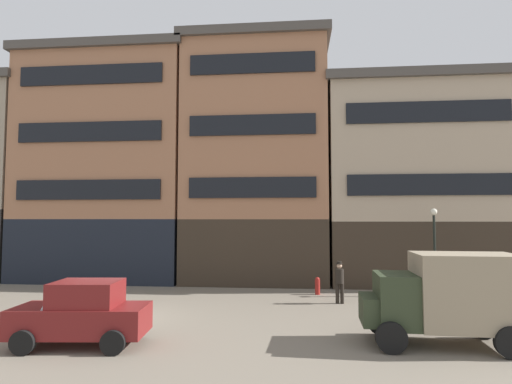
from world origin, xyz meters
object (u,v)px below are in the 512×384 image
at_px(pedestrian_officer, 340,280).
at_px(streetlamp_curbside, 434,239).
at_px(sedan_light, 83,313).
at_px(fire_hydrant_curbside, 317,286).
at_px(delivery_truck_near, 445,295).

height_order(pedestrian_officer, streetlamp_curbside, streetlamp_curbside).
distance_m(sedan_light, fire_hydrant_curbside, 11.44).
relative_size(delivery_truck_near, sedan_light, 1.15).
bearing_deg(delivery_truck_near, sedan_light, -174.55).
bearing_deg(sedan_light, streetlamp_curbside, 35.69).
relative_size(sedan_light, fire_hydrant_curbside, 4.62).
bearing_deg(fire_hydrant_curbside, streetlamp_curbside, 1.04).
xyz_separation_m(sedan_light, streetlamp_curbside, (12.61, 9.06, 1.76)).
bearing_deg(fire_hydrant_curbside, sedan_light, -128.37).
height_order(sedan_light, fire_hydrant_curbside, sedan_light).
distance_m(delivery_truck_near, fire_hydrant_curbside, 8.67).
relative_size(delivery_truck_near, streetlamp_curbside, 1.07).
height_order(delivery_truck_near, pedestrian_officer, delivery_truck_near).
relative_size(sedan_light, streetlamp_curbside, 0.93).
relative_size(delivery_truck_near, fire_hydrant_curbside, 5.33).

